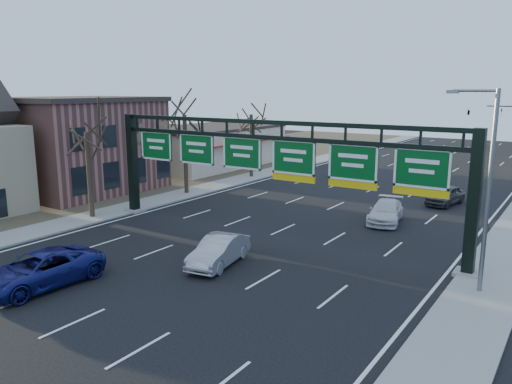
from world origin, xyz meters
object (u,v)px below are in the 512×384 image
Objects in this scene: sign_gantry at (269,163)px; car_white_wagon at (386,212)px; car_silver_sedan at (219,251)px; car_blue_suv at (40,270)px.

car_white_wagon is (4.70, 7.57, -3.91)m from sign_gantry.
car_silver_sedan is at bearing -85.16° from sign_gantry.
car_silver_sedan reaches higher than car_white_wagon.
sign_gantry is 13.85m from car_blue_suv.
car_silver_sedan is (0.47, -5.60, -3.88)m from sign_gantry.
sign_gantry reaches higher than car_silver_sedan.
car_silver_sedan is at bearing 56.52° from car_blue_suv.
car_blue_suv is at bearing -126.23° from car_white_wagon.
car_white_wagon is at bearing 58.16° from sign_gantry.
car_blue_suv is at bearing -136.54° from car_silver_sedan.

